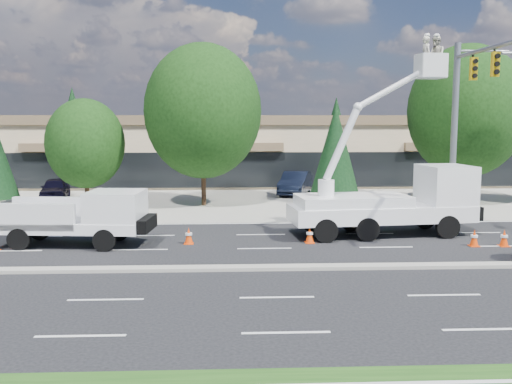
{
  "coord_description": "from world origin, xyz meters",
  "views": [
    {
      "loc": [
        -1.33,
        -19.4,
        5.22
      ],
      "look_at": [
        -0.36,
        2.59,
        2.4
      ],
      "focal_mm": 40.0,
      "sensor_mm": 36.0,
      "label": 1
    }
  ],
  "objects": [
    {
      "name": "ground",
      "position": [
        0.0,
        0.0,
        0.0
      ],
      "size": [
        140.0,
        140.0,
        0.0
      ],
      "primitive_type": "plane",
      "color": "black",
      "rests_on": "ground"
    },
    {
      "name": "concrete_apron",
      "position": [
        0.0,
        20.0,
        0.01
      ],
      "size": [
        140.0,
        22.0,
        0.01
      ],
      "primitive_type": "cube",
      "color": "gray",
      "rests_on": "ground"
    },
    {
      "name": "road_median",
      "position": [
        0.0,
        0.0,
        0.06
      ],
      "size": [
        120.0,
        0.55,
        0.12
      ],
      "primitive_type": "cube",
      "color": "gray",
      "rests_on": "ground"
    },
    {
      "name": "strip_mall",
      "position": [
        0.0,
        29.97,
        2.83
      ],
      "size": [
        50.4,
        15.4,
        5.5
      ],
      "color": "tan",
      "rests_on": "ground"
    },
    {
      "name": "tree_front_c",
      "position": [
        -10.0,
        15.0,
        3.78
      ],
      "size": [
        4.65,
        4.65,
        6.45
      ],
      "color": "#332114",
      "rests_on": "ground"
    },
    {
      "name": "tree_front_d",
      "position": [
        -3.0,
        15.0,
        5.69
      ],
      "size": [
        7.0,
        7.0,
        9.72
      ],
      "color": "#332114",
      "rests_on": "ground"
    },
    {
      "name": "tree_front_e",
      "position": [
        5.0,
        15.0,
        3.28
      ],
      "size": [
        3.1,
        3.1,
        6.12
      ],
      "color": "#332114",
      "rests_on": "ground"
    },
    {
      "name": "tree_front_f",
      "position": [
        13.0,
        15.0,
        5.71
      ],
      "size": [
        7.03,
        7.03,
        9.75
      ],
      "color": "#332114",
      "rests_on": "ground"
    },
    {
      "name": "tree_back_a",
      "position": [
        -18.0,
        42.0,
        4.6
      ],
      "size": [
        4.35,
        4.35,
        8.57
      ],
      "color": "#332114",
      "rests_on": "ground"
    },
    {
      "name": "tree_back_b",
      "position": [
        -4.0,
        42.0,
        6.39
      ],
      "size": [
        6.04,
        6.04,
        11.91
      ],
      "color": "#332114",
      "rests_on": "ground"
    },
    {
      "name": "tree_back_c",
      "position": [
        10.0,
        42.0,
        4.06
      ],
      "size": [
        3.84,
        3.84,
        7.57
      ],
      "color": "#332114",
      "rests_on": "ground"
    },
    {
      "name": "tree_back_d",
      "position": [
        22.0,
        42.0,
        6.11
      ],
      "size": [
        5.77,
        5.77,
        11.38
      ],
      "color": "#332114",
      "rests_on": "ground"
    },
    {
      "name": "signal_mast",
      "position": [
        10.03,
        7.04,
        6.06
      ],
      "size": [
        2.76,
        10.16,
        9.0
      ],
      "color": "gray",
      "rests_on": "ground"
    },
    {
      "name": "utility_pickup",
      "position": [
        -7.52,
        4.16,
        0.94
      ],
      "size": [
        6.14,
        2.79,
        2.28
      ],
      "rotation": [
        0.0,
        0.0,
        -0.1
      ],
      "color": "white",
      "rests_on": "ground"
    },
    {
      "name": "bucket_truck",
      "position": [
        6.12,
        5.79,
        1.9
      ],
      "size": [
        8.44,
        3.42,
        8.96
      ],
      "rotation": [
        0.0,
        0.0,
        0.11
      ],
      "color": "white",
      "rests_on": "ground"
    },
    {
      "name": "traffic_cone_b",
      "position": [
        -3.13,
        4.24,
        0.34
      ],
      "size": [
        0.4,
        0.4,
        0.7
      ],
      "color": "#E73D07",
      "rests_on": "ground"
    },
    {
      "name": "traffic_cone_c",
      "position": [
        1.98,
        4.2,
        0.34
      ],
      "size": [
        0.4,
        0.4,
        0.7
      ],
      "color": "#E73D07",
      "rests_on": "ground"
    },
    {
      "name": "traffic_cone_d",
      "position": [
        8.7,
        3.28,
        0.34
      ],
      "size": [
        0.4,
        0.4,
        0.7
      ],
      "color": "#E73D07",
      "rests_on": "ground"
    },
    {
      "name": "traffic_cone_e",
      "position": [
        9.93,
        3.22,
        0.34
      ],
      "size": [
        0.4,
        0.4,
        0.7
      ],
      "color": "#E73D07",
      "rests_on": "ground"
    },
    {
      "name": "parked_car_west",
      "position": [
        -12.91,
        18.31,
        0.69
      ],
      "size": [
        2.26,
        4.28,
        1.39
      ],
      "primitive_type": "imported",
      "rotation": [
        0.0,
        0.0,
        0.16
      ],
      "color": "black",
      "rests_on": "ground"
    },
    {
      "name": "parked_car_east",
      "position": [
        3.14,
        19.84,
        0.8
      ],
      "size": [
        3.03,
        5.17,
        1.61
      ],
      "primitive_type": "imported",
      "rotation": [
        0.0,
        0.0,
        -0.29
      ],
      "color": "black",
      "rests_on": "ground"
    }
  ]
}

